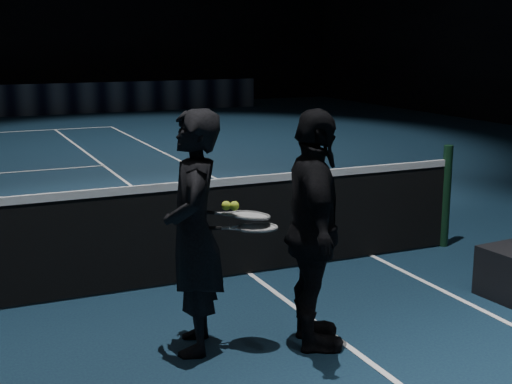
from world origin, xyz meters
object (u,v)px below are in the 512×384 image
racket_lower (258,228)px  tennis_balls (230,203)px  player_b (314,231)px  player_a (194,233)px  racket_upper (250,215)px

racket_lower → tennis_balls: (-0.18, 0.07, 0.18)m
racket_lower → player_b: bearing=0.0°
racket_lower → player_a: bearing=-180.0°
tennis_balls → racket_upper: bearing=-7.1°
player_a → tennis_balls: 0.33m
tennis_balls → player_a: bearing=160.4°
racket_lower → racket_upper: size_ratio=1.00×
racket_upper → tennis_balls: size_ratio=5.67×
tennis_balls → racket_lower: bearing=-22.1°
player_b → racket_lower: 0.40m
player_a → player_b: size_ratio=1.00×
player_a → racket_lower: player_a is taller
player_a → racket_lower: (0.42, -0.16, 0.03)m
player_a → player_b: 0.85m
player_b → tennis_balls: player_b is taller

